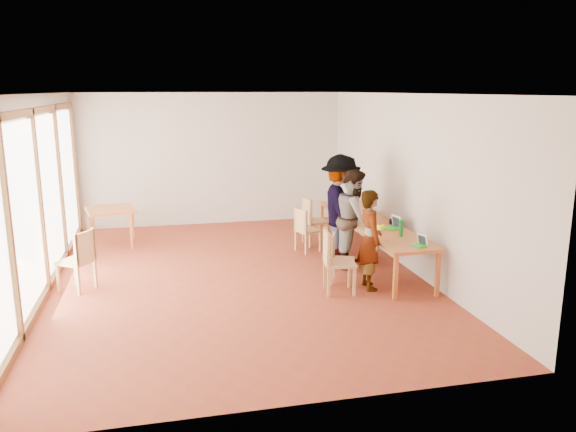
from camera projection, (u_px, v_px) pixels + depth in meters
name	position (u px, v px, depth m)	size (l,w,h in m)	color
ground	(236.00, 277.00, 9.36)	(8.00, 8.00, 0.00)	maroon
wall_back	(211.00, 159.00, 12.84)	(6.00, 0.10, 3.00)	beige
wall_front	(291.00, 261.00, 5.23)	(6.00, 0.10, 3.00)	beige
wall_right	(407.00, 182.00, 9.68)	(0.10, 8.00, 3.00)	beige
window_wall	(38.00, 196.00, 8.39)	(0.10, 8.00, 3.00)	white
ceiling	(232.00, 92.00, 8.70)	(6.00, 8.00, 0.04)	white
communal_table	(370.00, 223.00, 10.12)	(0.80, 4.00, 0.75)	#C1692B
side_table	(111.00, 213.00, 11.16)	(0.90, 0.90, 0.75)	#C1692B
chair_near	(333.00, 255.00, 8.55)	(0.51, 0.51, 0.52)	tan
chair_mid	(338.00, 253.00, 9.02)	(0.48, 0.48, 0.42)	tan
chair_far	(304.00, 225.00, 10.72)	(0.51, 0.51, 0.45)	tan
chair_empty	(311.00, 216.00, 11.27)	(0.51, 0.51, 0.51)	tan
chair_spare	(80.00, 254.00, 8.63)	(0.62, 0.62, 0.51)	tan
person_near	(370.00, 240.00, 8.70)	(0.57, 0.38, 1.57)	gray
person_mid	(355.00, 218.00, 9.81)	(0.84, 0.65, 1.73)	gray
person_far	(340.00, 207.00, 10.21)	(1.25, 0.72, 1.93)	gray
laptop_near	(420.00, 243.00, 8.47)	(0.24, 0.26, 0.18)	green
laptop_mid	(395.00, 225.00, 9.54)	(0.28, 0.31, 0.22)	green
laptop_far	(356.00, 211.00, 10.63)	(0.28, 0.30, 0.21)	green
yellow_mug	(381.00, 228.00, 9.38)	(0.14, 0.14, 0.11)	#F9FF1D
green_bottle	(401.00, 228.00, 8.99)	(0.07, 0.07, 0.28)	#16812A
clear_glass	(345.00, 206.00, 11.19)	(0.07, 0.07, 0.09)	silver
condiment_cup	(365.00, 215.00, 10.43)	(0.08, 0.08, 0.06)	white
pink_phone	(361.00, 214.00, 10.62)	(0.05, 0.10, 0.01)	#CB4677
black_pouch	(396.00, 223.00, 9.78)	(0.16, 0.26, 0.09)	black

